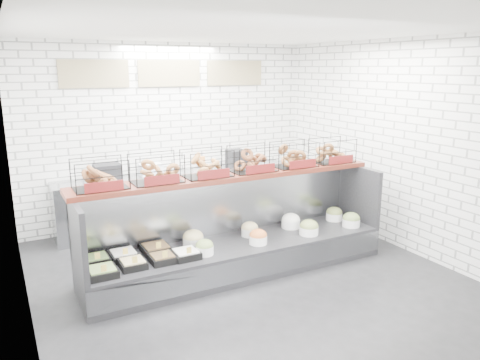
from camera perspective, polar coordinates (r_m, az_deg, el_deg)
ground at (r=6.01m, az=1.18°, el=-12.02°), size 5.50×5.50×0.00m
room_shell at (r=5.97m, az=-1.55°, el=8.42°), size 5.02×5.51×3.01m
display_case at (r=6.15m, az=-0.43°, el=-8.04°), size 4.00×0.90×1.20m
bagel_shelf at (r=6.00m, az=-1.14°, el=1.97°), size 4.10×0.50×0.40m
prep_counter at (r=7.92m, az=-7.40°, el=-2.12°), size 4.00×0.60×1.20m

